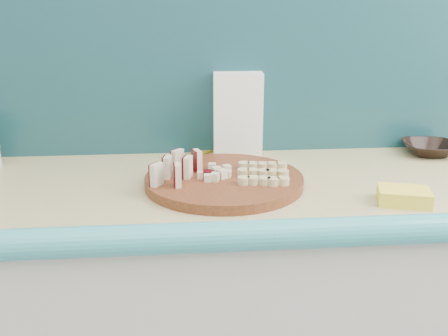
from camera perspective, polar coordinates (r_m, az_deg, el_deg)
backsplash at (r=1.45m, az=-4.88°, el=11.39°), size 2.20×0.02×0.50m
cutting_board at (r=1.21m, az=-0.00°, el=-1.44°), size 0.43×0.43×0.02m
apple_wedges at (r=1.19m, az=-5.38°, el=0.09°), size 0.12×0.15×0.05m
apple_chunks at (r=1.21m, az=-1.18°, el=-0.45°), size 0.05×0.06×0.02m
banana_slices at (r=1.21m, az=4.47°, el=-0.58°), size 0.14×0.16×0.02m
brown_bowl at (r=1.58m, az=22.45°, el=2.07°), size 0.17×0.17×0.04m
flour_bag at (r=1.46m, az=1.58°, el=6.26°), size 0.15×0.11×0.24m
sponge at (r=1.17m, az=19.87°, el=-3.05°), size 0.13×0.11×0.03m
banana_peel at (r=1.47m, az=-0.69°, el=1.71°), size 0.24×0.21×0.01m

